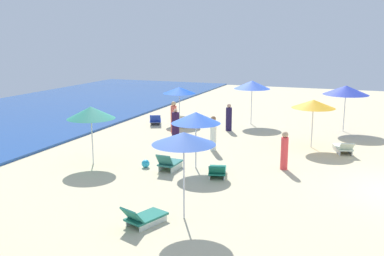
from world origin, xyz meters
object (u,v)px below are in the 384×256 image
(beachgoer_1, at_px, (229,118))
(beach_ball_0, at_px, (146,164))
(umbrella_3, at_px, (196,118))
(umbrella_7, at_px, (346,90))
(lounge_chair_5_0, at_px, (155,120))
(lounge_chair_1_0, at_px, (143,217))
(beachgoer_4, at_px, (174,118))
(lounge_chair_5_1, at_px, (186,122))
(lounge_chair_3_1, at_px, (217,171))
(umbrella_4, at_px, (313,104))
(umbrella_0, at_px, (252,85))
(lounge_chair_3_0, at_px, (169,163))
(lounge_chair_4_0, at_px, (343,148))
(beachgoer_0, at_px, (213,134))
(umbrella_1, at_px, (184,138))
(umbrella_6, at_px, (91,113))
(umbrella_5, at_px, (179,90))
(beachgoer_2, at_px, (176,125))
(beachgoer_3, at_px, (284,151))

(beachgoer_1, distance_m, beach_ball_0, 8.18)
(umbrella_3, xyz_separation_m, beach_ball_0, (-0.68, 1.94, -1.92))
(umbrella_3, xyz_separation_m, umbrella_7, (9.56, -5.28, 0.24))
(lounge_chair_5_0, bearing_deg, lounge_chair_1_0, 89.71)
(beachgoer_4, bearing_deg, umbrella_7, 68.21)
(umbrella_7, bearing_deg, lounge_chair_5_1, 102.03)
(umbrella_3, distance_m, lounge_chair_3_1, 2.32)
(umbrella_3, distance_m, umbrella_4, 6.56)
(umbrella_0, distance_m, lounge_chair_3_0, 10.61)
(umbrella_3, xyz_separation_m, umbrella_4, (5.20, -4.00, 0.03))
(lounge_chair_1_0, bearing_deg, lounge_chair_4_0, -95.92)
(beachgoer_0, bearing_deg, umbrella_1, -115.02)
(lounge_chair_4_0, xyz_separation_m, umbrella_6, (-5.60, 9.75, 1.94))
(umbrella_7, xyz_separation_m, beachgoer_0, (-6.64, 5.51, -1.53))
(umbrella_3, bearing_deg, umbrella_6, 102.90)
(lounge_chair_1_0, relative_size, beachgoer_1, 0.95)
(lounge_chair_3_1, height_order, beachgoer_0, beachgoer_0)
(lounge_chair_4_0, relative_size, beach_ball_0, 4.86)
(umbrella_1, bearing_deg, lounge_chair_5_1, 21.68)
(umbrella_4, bearing_deg, umbrella_1, 165.69)
(lounge_chair_1_0, distance_m, lounge_chair_3_1, 4.99)
(umbrella_5, distance_m, umbrella_7, 9.61)
(lounge_chair_3_1, relative_size, beach_ball_0, 4.48)
(umbrella_4, bearing_deg, lounge_chair_5_1, 71.76)
(beachgoer_4, bearing_deg, beach_ball_0, -31.45)
(lounge_chair_4_0, bearing_deg, umbrella_1, 48.44)
(lounge_chair_3_1, distance_m, lounge_chair_4_0, 6.90)
(lounge_chair_1_0, bearing_deg, umbrella_0, -68.09)
(umbrella_4, bearing_deg, umbrella_6, 126.78)
(umbrella_0, bearing_deg, lounge_chair_3_1, -173.34)
(beachgoer_2, bearing_deg, umbrella_3, -61.58)
(lounge_chair_5_1, height_order, beachgoer_4, beachgoer_4)
(lounge_chair_1_0, bearing_deg, umbrella_3, -64.85)
(umbrella_1, xyz_separation_m, umbrella_7, (14.39, -3.83, -0.10))
(beach_ball_0, bearing_deg, beachgoer_2, 10.13)
(lounge_chair_1_0, xyz_separation_m, beachgoer_0, (8.62, 0.78, 0.56))
(lounge_chair_4_0, bearing_deg, beachgoer_2, -18.80)
(umbrella_1, bearing_deg, beachgoer_1, 10.37)
(lounge_chair_3_1, bearing_deg, umbrella_5, -75.09)
(umbrella_4, distance_m, beach_ball_0, 8.58)
(umbrella_0, height_order, beachgoer_2, umbrella_0)
(lounge_chair_4_0, xyz_separation_m, beachgoer_3, (-3.51, 2.11, 0.51))
(umbrella_0, xyz_separation_m, lounge_chair_5_1, (-2.03, 3.47, -2.13))
(umbrella_4, height_order, umbrella_5, umbrella_4)
(lounge_chair_3_1, bearing_deg, lounge_chair_5_1, -76.48)
(umbrella_7, distance_m, beachgoer_3, 8.79)
(lounge_chair_5_1, height_order, beachgoer_1, beachgoer_1)
(umbrella_1, xyz_separation_m, umbrella_3, (4.83, 1.45, -0.34))
(lounge_chair_5_0, height_order, lounge_chair_5_1, lounge_chair_5_1)
(umbrella_5, distance_m, beach_ball_0, 9.63)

